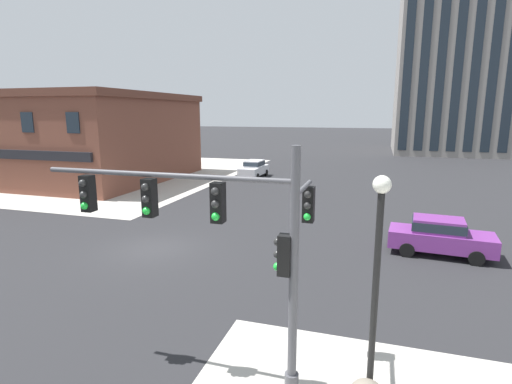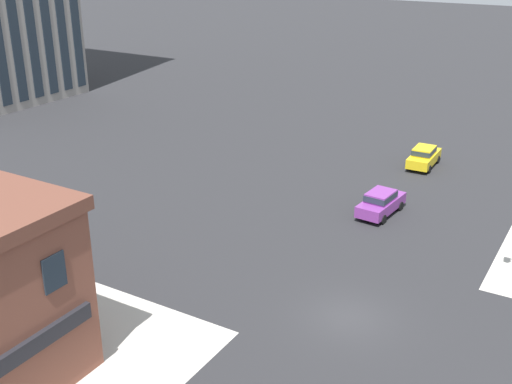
% 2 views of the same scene
% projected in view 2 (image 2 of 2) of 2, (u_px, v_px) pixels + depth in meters
% --- Properties ---
extents(ground_plane, '(320.00, 320.00, 0.00)m').
position_uv_depth(ground_plane, '(349.00, 317.00, 31.72)').
color(ground_plane, '#262628').
extents(car_main_northbound_near, '(4.54, 2.18, 1.68)m').
position_uv_depth(car_main_northbound_near, '(381.00, 202.00, 42.98)').
color(car_main_northbound_near, '#7A3389').
rests_on(car_main_northbound_near, ground).
extents(car_main_northbound_far, '(4.44, 1.97, 1.68)m').
position_uv_depth(car_main_northbound_far, '(424.00, 156.00, 51.89)').
color(car_main_northbound_far, gold).
rests_on(car_main_northbound_far, ground).
extents(car_main_southbound_far, '(2.03, 4.47, 1.68)m').
position_uv_depth(car_main_southbound_far, '(23.00, 221.00, 40.14)').
color(car_main_southbound_far, silver).
rests_on(car_main_southbound_far, ground).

